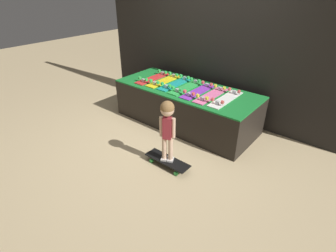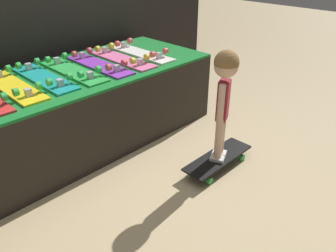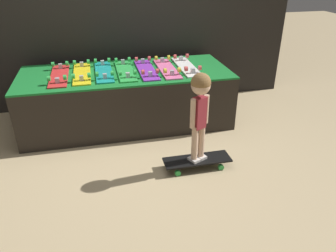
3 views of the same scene
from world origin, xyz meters
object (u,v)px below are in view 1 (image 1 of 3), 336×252
(skateboard_red_on_rack, at_px, (153,78))
(skateboard_teal_on_rack, at_px, (176,83))
(skateboard_purple_on_rack, at_px, (198,91))
(skateboard_green_on_rack, at_px, (186,87))
(skateboard_white_on_rack, at_px, (226,98))
(skateboard_pink_on_rack, at_px, (211,95))
(skateboard_on_floor, at_px, (167,161))
(child, at_px, (167,120))
(skateboard_yellow_on_rack, at_px, (164,80))

(skateboard_red_on_rack, xyz_separation_m, skateboard_teal_on_rack, (0.47, 0.03, 0.00))
(skateboard_teal_on_rack, relative_size, skateboard_purple_on_rack, 1.00)
(skateboard_green_on_rack, bearing_deg, skateboard_white_on_rack, -0.74)
(skateboard_red_on_rack, bearing_deg, skateboard_teal_on_rack, 3.48)
(skateboard_pink_on_rack, bearing_deg, skateboard_purple_on_rack, 178.05)
(skateboard_on_floor, relative_size, child, 0.75)
(skateboard_purple_on_rack, xyz_separation_m, skateboard_pink_on_rack, (0.23, -0.01, 0.00))
(skateboard_yellow_on_rack, bearing_deg, skateboard_teal_on_rack, 2.43)
(skateboard_red_on_rack, relative_size, skateboard_yellow_on_rack, 1.00)
(skateboard_white_on_rack, bearing_deg, skateboard_red_on_rack, 179.96)
(skateboard_pink_on_rack, distance_m, skateboard_on_floor, 1.21)
(skateboard_red_on_rack, height_order, skateboard_white_on_rack, same)
(skateboard_teal_on_rack, bearing_deg, skateboard_pink_on_rack, -3.66)
(skateboard_teal_on_rack, height_order, skateboard_white_on_rack, same)
(skateboard_purple_on_rack, bearing_deg, skateboard_red_on_rack, 179.48)
(skateboard_red_on_rack, distance_m, skateboard_white_on_rack, 1.40)
(skateboard_teal_on_rack, height_order, child, child)
(skateboard_pink_on_rack, distance_m, skateboard_white_on_rack, 0.23)
(skateboard_purple_on_rack, distance_m, skateboard_pink_on_rack, 0.23)
(skateboard_yellow_on_rack, relative_size, skateboard_pink_on_rack, 1.00)
(skateboard_yellow_on_rack, bearing_deg, skateboard_white_on_rack, -0.95)
(skateboard_pink_on_rack, bearing_deg, skateboard_green_on_rack, 176.98)
(skateboard_red_on_rack, distance_m, skateboard_on_floor, 1.72)
(skateboard_teal_on_rack, bearing_deg, skateboard_green_on_rack, -4.95)
(skateboard_yellow_on_rack, height_order, skateboard_pink_on_rack, same)
(skateboard_red_on_rack, relative_size, skateboard_teal_on_rack, 1.00)
(skateboard_green_on_rack, bearing_deg, skateboard_teal_on_rack, 175.05)
(skateboard_green_on_rack, distance_m, skateboard_white_on_rack, 0.70)
(skateboard_on_floor, distance_m, child, 0.60)
(skateboard_purple_on_rack, bearing_deg, skateboard_white_on_rack, 0.93)
(skateboard_pink_on_rack, xyz_separation_m, skateboard_on_floor, (0.04, -1.07, -0.57))
(skateboard_white_on_rack, bearing_deg, skateboard_on_floor, -99.96)
(skateboard_red_on_rack, height_order, skateboard_on_floor, skateboard_red_on_rack)
(skateboard_yellow_on_rack, height_order, child, child)
(skateboard_green_on_rack, bearing_deg, skateboard_pink_on_rack, -3.02)
(skateboard_green_on_rack, height_order, skateboard_pink_on_rack, same)
(skateboard_green_on_rack, distance_m, skateboard_pink_on_rack, 0.47)
(skateboard_green_on_rack, relative_size, skateboard_purple_on_rack, 1.00)
(child, bearing_deg, skateboard_yellow_on_rack, 106.76)
(skateboard_yellow_on_rack, bearing_deg, child, -48.41)
(skateboard_yellow_on_rack, distance_m, skateboard_pink_on_rack, 0.94)
(skateboard_pink_on_rack, height_order, skateboard_on_floor, skateboard_pink_on_rack)
(skateboard_red_on_rack, height_order, skateboard_purple_on_rack, same)
(skateboard_on_floor, bearing_deg, skateboard_white_on_rack, 80.04)
(skateboard_green_on_rack, xyz_separation_m, skateboard_purple_on_rack, (0.23, -0.02, 0.00))
(skateboard_teal_on_rack, xyz_separation_m, skateboard_green_on_rack, (0.23, -0.02, 0.00))
(skateboard_pink_on_rack, bearing_deg, child, -87.67)
(skateboard_white_on_rack, bearing_deg, skateboard_pink_on_rack, -176.20)
(skateboard_teal_on_rack, distance_m, skateboard_purple_on_rack, 0.47)
(skateboard_white_on_rack, distance_m, child, 1.10)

